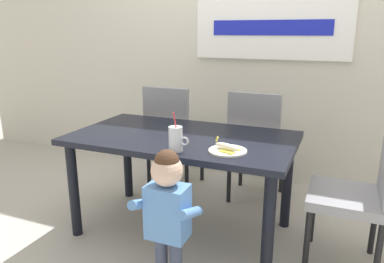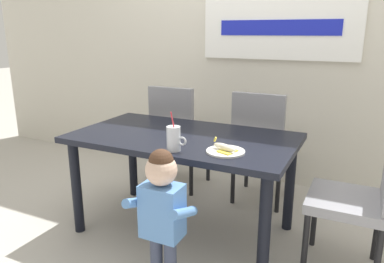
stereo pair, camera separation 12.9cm
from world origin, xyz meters
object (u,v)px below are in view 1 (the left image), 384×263
(dining_chair_right, at_px, (256,141))
(snack_plate, at_px, (228,151))
(dining_chair_left, at_px, (172,132))
(dining_chair_far, at_px, (363,186))
(dining_table, at_px, (182,148))
(milk_cup, at_px, (176,140))
(toddler_standing, at_px, (167,206))
(peeled_banana, at_px, (227,147))

(dining_chair_right, height_order, snack_plate, dining_chair_right)
(dining_chair_left, bearing_deg, dining_chair_right, -178.48)
(snack_plate, bearing_deg, dining_chair_far, 17.28)
(dining_table, distance_m, milk_cup, 0.38)
(toddler_standing, height_order, snack_plate, toddler_standing)
(dining_table, bearing_deg, snack_plate, -29.41)
(dining_chair_left, height_order, dining_chair_far, same)
(dining_chair_right, xyz_separation_m, milk_cup, (-0.26, -1.00, 0.25))
(dining_chair_far, height_order, milk_cup, milk_cup)
(dining_chair_right, bearing_deg, milk_cup, 75.38)
(dining_chair_right, bearing_deg, snack_plate, 91.89)
(dining_chair_left, xyz_separation_m, dining_chair_far, (1.56, -0.64, 0.00))
(dining_table, distance_m, dining_chair_right, 0.77)
(dining_table, distance_m, toddler_standing, 0.67)
(dining_chair_far, distance_m, toddler_standing, 1.16)
(peeled_banana, bearing_deg, milk_cup, -161.41)
(dining_chair_left, xyz_separation_m, snack_plate, (0.79, -0.88, 0.19))
(toddler_standing, distance_m, snack_plate, 0.50)
(snack_plate, bearing_deg, toddler_standing, -116.53)
(dining_chair_right, bearing_deg, peeled_banana, 91.65)
(toddler_standing, xyz_separation_m, snack_plate, (0.20, 0.41, 0.21))
(snack_plate, bearing_deg, milk_cup, -160.13)
(dining_chair_right, xyz_separation_m, peeled_banana, (0.03, -0.91, 0.22))
(toddler_standing, bearing_deg, dining_chair_right, 82.43)
(dining_chair_far, bearing_deg, toddler_standing, -56.35)
(dining_chair_far, xyz_separation_m, peeled_banana, (-0.77, -0.25, 0.22))
(dining_chair_left, distance_m, snack_plate, 1.20)
(dining_chair_far, distance_m, peeled_banana, 0.84)
(dining_chair_right, bearing_deg, dining_table, 61.55)
(toddler_standing, height_order, milk_cup, milk_cup)
(peeled_banana, bearing_deg, snack_plate, 67.21)
(dining_table, distance_m, dining_chair_far, 1.16)
(peeled_banana, bearing_deg, dining_table, 149.43)
(dining_table, relative_size, dining_chair_far, 1.59)
(milk_cup, height_order, peeled_banana, milk_cup)
(dining_table, distance_m, snack_plate, 0.46)
(dining_chair_far, bearing_deg, snack_plate, -72.72)
(toddler_standing, relative_size, snack_plate, 3.64)
(toddler_standing, height_order, peeled_banana, toddler_standing)
(peeled_banana, bearing_deg, dining_chair_left, 131.70)
(milk_cup, xyz_separation_m, peeled_banana, (0.29, 0.10, -0.04))
(dining_table, height_order, dining_chair_left, dining_chair_left)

